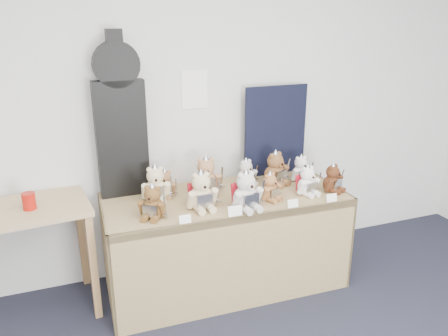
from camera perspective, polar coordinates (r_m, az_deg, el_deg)
name	(u,v)px	position (r m, az deg, el deg)	size (l,w,h in m)	color
room_shell	(195,90)	(3.48, -3.86, 10.17)	(6.00, 6.00, 6.00)	white
display_table	(229,219)	(3.33, 0.62, -6.72)	(1.86, 0.81, 0.76)	olive
side_table	(12,227)	(3.29, -25.93, -6.96)	(1.06, 0.66, 0.84)	tan
guitar_case	(120,118)	(3.28, -13.42, 6.38)	(0.37, 0.12, 1.21)	black
navy_board	(276,131)	(3.72, 6.75, 4.83)	(0.57, 0.02, 0.76)	black
red_cup	(29,201)	(3.17, -24.12, -3.98)	(0.09, 0.09, 0.11)	#B2150B
teddy_front_far_left	(153,203)	(2.97, -9.32, -4.56)	(0.21, 0.21, 0.26)	brown
teddy_front_left	(201,192)	(3.06, -2.96, -3.20)	(0.26, 0.22, 0.31)	beige
teddy_front_centre	(246,192)	(3.06, 2.92, -3.18)	(0.26, 0.23, 0.32)	beige
teddy_front_right	(270,188)	(3.24, 6.04, -2.60)	(0.20, 0.19, 0.24)	#9D663B
teddy_front_far_right	(308,182)	(3.38, 10.86, -1.77)	(0.21, 0.19, 0.26)	white
teddy_front_end	(333,179)	(3.48, 14.04, -1.43)	(0.20, 0.20, 0.25)	#512D1B
teddy_back_left	(156,185)	(3.24, -8.91, -2.21)	(0.24, 0.21, 0.30)	beige
teddy_back_centre_left	(206,177)	(3.35, -2.33, -1.15)	(0.26, 0.22, 0.32)	#A97A54
teddy_back_centre_right	(246,173)	(3.52, 2.94, -0.69)	(0.20, 0.18, 0.24)	silver
teddy_back_right	(276,170)	(3.54, 6.76, -0.24)	(0.26, 0.24, 0.31)	brown
teddy_back_end	(301,170)	(3.65, 10.02, -0.22)	(0.20, 0.17, 0.25)	white
teddy_back_far_left	(165,184)	(3.32, -7.71, -2.15)	(0.19, 0.18, 0.23)	#916843
entry_card_a	(185,219)	(2.89, -5.10, -6.68)	(0.08, 0.00, 0.06)	white
entry_card_b	(235,211)	(2.97, 1.45, -5.63)	(0.10, 0.00, 0.07)	white
entry_card_c	(293,203)	(3.15, 8.99, -4.60)	(0.08, 0.00, 0.06)	white
entry_card_d	(332,198)	(3.30, 13.89, -3.80)	(0.08, 0.00, 0.06)	white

